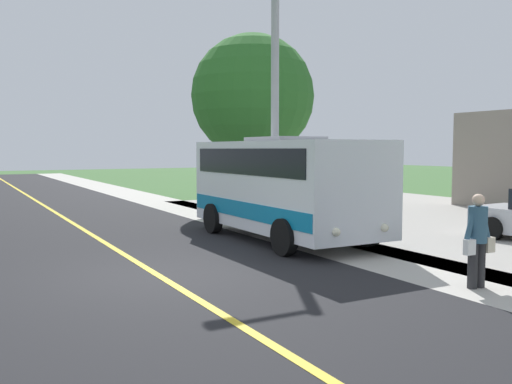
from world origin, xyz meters
TOP-DOWN VIEW (x-y plane):
  - ground_plane at (0.00, 0.00)m, footprint 120.00×120.00m
  - road_surface at (0.00, 0.00)m, footprint 8.00×100.00m
  - sidewalk at (-5.20, 0.00)m, footprint 2.40×100.00m
  - road_centre_line at (0.00, 0.00)m, footprint 0.16×100.00m
  - shuttle_bus_front at (-4.57, -2.56)m, footprint 2.80×6.71m
  - pedestrian_with_bags at (-4.79, 3.77)m, footprint 0.72×0.34m
  - street_light_pole at (-4.87, -3.82)m, footprint 1.97×0.24m
  - tree_curbside at (-7.40, -9.67)m, footprint 5.07×5.07m

SIDE VIEW (x-z plane):
  - ground_plane at x=0.00m, z-range 0.00..0.00m
  - sidewalk at x=-5.20m, z-range 0.00..0.01m
  - road_surface at x=0.00m, z-range 0.00..0.01m
  - road_centre_line at x=0.00m, z-range 0.01..0.01m
  - pedestrian_with_bags at x=-4.79m, z-range 0.07..1.79m
  - shuttle_bus_front at x=-4.57m, z-range 0.14..3.02m
  - street_light_pole at x=-4.87m, z-range 0.41..8.08m
  - tree_curbside at x=-7.40m, z-range 1.08..8.33m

